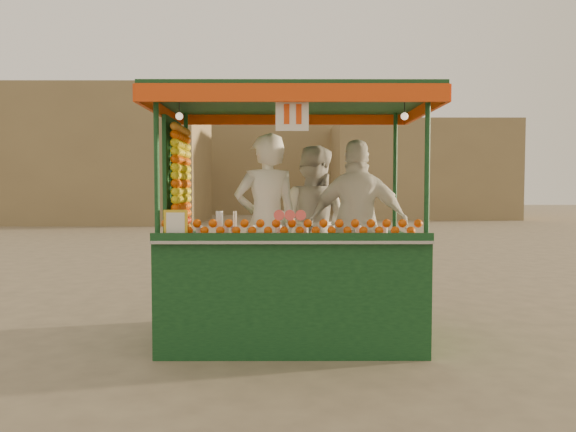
{
  "coord_description": "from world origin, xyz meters",
  "views": [
    {
      "loc": [
        -0.1,
        -5.72,
        1.63
      ],
      "look_at": [
        -0.08,
        0.05,
        1.32
      ],
      "focal_mm": 34.27,
      "sensor_mm": 36.0,
      "label": 1
    }
  ],
  "objects_px": {
    "vendor_left": "(266,223)",
    "vendor_right": "(358,225)",
    "juice_cart": "(284,262)",
    "vendor_middle": "(312,224)"
  },
  "relations": [
    {
      "from": "juice_cart",
      "to": "vendor_right",
      "type": "distance_m",
      "value": 0.9
    },
    {
      "from": "vendor_left",
      "to": "vendor_right",
      "type": "bearing_deg",
      "value": 170.41
    },
    {
      "from": "vendor_left",
      "to": "vendor_right",
      "type": "distance_m",
      "value": 0.99
    },
    {
      "from": "vendor_left",
      "to": "vendor_middle",
      "type": "height_order",
      "value": "vendor_left"
    },
    {
      "from": "juice_cart",
      "to": "vendor_middle",
      "type": "relative_size",
      "value": 1.59
    },
    {
      "from": "vendor_left",
      "to": "juice_cart",
      "type": "bearing_deg",
      "value": 142.46
    },
    {
      "from": "vendor_left",
      "to": "vendor_middle",
      "type": "distance_m",
      "value": 0.73
    },
    {
      "from": "vendor_middle",
      "to": "vendor_left",
      "type": "bearing_deg",
      "value": 71.83
    },
    {
      "from": "vendor_left",
      "to": "vendor_right",
      "type": "xyz_separation_m",
      "value": [
        0.99,
        0.09,
        -0.02
      ]
    },
    {
      "from": "vendor_middle",
      "to": "vendor_right",
      "type": "bearing_deg",
      "value": 163.91
    }
  ]
}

